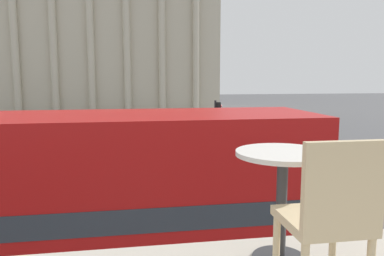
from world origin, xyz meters
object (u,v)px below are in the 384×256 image
traffic_light_mid (217,123)px  plaza_building_left (95,24)px  pedestrian_olive (130,136)px  car_navy (209,133)px  cafe_dining_table (282,181)px  cafe_chair_0 (329,216)px  traffic_light_near (177,147)px  pedestrian_yellow (42,160)px  pedestrian_red (92,158)px  pedestrian_black (206,121)px  double_decker_bus (55,208)px

traffic_light_mid → plaza_building_left: bearing=104.3°
pedestrian_olive → car_navy: bearing=4.8°
cafe_dining_table → car_navy: bearing=79.0°
traffic_light_mid → pedestrian_olive: size_ratio=2.09×
traffic_light_mid → pedestrian_olive: (-4.71, 4.96, -1.39)m
cafe_chair_0 → traffic_light_near: 12.02m
cafe_chair_0 → pedestrian_yellow: size_ratio=0.52×
car_navy → pedestrian_red: (-7.76, -9.28, 0.36)m
pedestrian_black → pedestrian_yellow: bearing=-137.9°
pedestrian_red → pedestrian_yellow: (-2.28, 0.06, -0.05)m
car_navy → pedestrian_black: (0.67, 4.83, 0.34)m
traffic_light_near → pedestrian_black: (4.86, 18.79, -1.30)m
cafe_chair_0 → traffic_light_mid: (3.67, 18.16, -1.85)m
plaza_building_left → pedestrian_black: (11.30, -24.45, -11.34)m
pedestrian_yellow → cafe_dining_table: bearing=-79.5°
double_decker_bus → pedestrian_black: (8.07, 24.79, -1.29)m
cafe_dining_table → pedestrian_yellow: 17.15m
traffic_light_near → pedestrian_olive: size_ratio=2.04×
car_navy → double_decker_bus: bearing=45.6°
pedestrian_olive → pedestrian_black: bearing=29.1°
double_decker_bus → traffic_light_near: bearing=68.2°
traffic_light_mid → cafe_chair_0: bearing=-101.4°
traffic_light_near → traffic_light_mid: bearing=64.9°
double_decker_bus → cafe_chair_0: (2.49, -5.85, 1.91)m
plaza_building_left → traffic_light_near: plaza_building_left is taller
cafe_dining_table → plaza_building_left: plaza_building_left is taller
traffic_light_near → double_decker_bus: bearing=-118.1°
double_decker_bus → pedestrian_yellow: size_ratio=6.06×
pedestrian_yellow → pedestrian_black: size_ratio=0.97×
plaza_building_left → car_navy: 33.26m
plaza_building_left → pedestrian_red: (2.86, -38.56, -11.32)m
plaza_building_left → pedestrian_olive: (4.68, -31.96, -11.37)m
double_decker_bus → traffic_light_mid: (6.16, 12.31, 0.06)m
traffic_light_near → pedestrian_olive: bearing=98.8°
pedestrian_red → pedestrian_yellow: 2.28m
traffic_light_mid → pedestrian_red: 6.86m
double_decker_bus → traffic_light_mid: bearing=69.7°
cafe_chair_0 → pedestrian_yellow: bearing=111.9°
cafe_chair_0 → pedestrian_red: 17.08m
pedestrian_red → traffic_light_mid: bearing=169.0°
double_decker_bus → plaza_building_left: 50.35m
plaza_building_left → traffic_light_near: bearing=-81.5°
pedestrian_yellow → car_navy: bearing=35.3°
double_decker_bus → pedestrian_black: size_ratio=5.87×
cafe_dining_table → pedestrian_black: (5.59, 30.08, -3.22)m
double_decker_bus → traffic_light_near: (3.20, 6.00, 0.01)m
plaza_building_left → car_navy: bearing=-70.1°
traffic_light_near → traffic_light_mid: traffic_light_mid is taller
double_decker_bus → cafe_chair_0: size_ratio=11.62×
cafe_chair_0 → car_navy: bearing=84.0°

